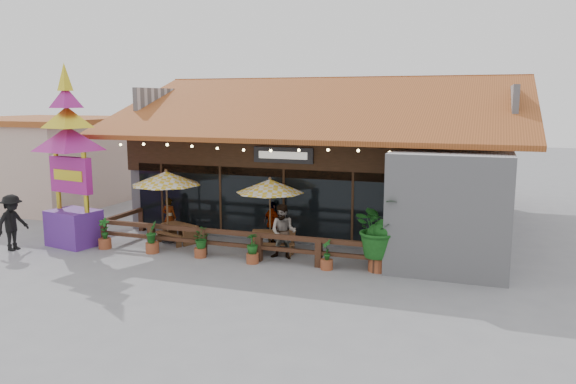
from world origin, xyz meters
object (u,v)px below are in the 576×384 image
at_px(umbrella_left, 166,179).
at_px(umbrella_right, 270,186).
at_px(tropical_plant, 379,229).
at_px(picnic_table_right, 274,238).
at_px(thai_sign_tower, 69,144).
at_px(pedestrian, 12,223).
at_px(picnic_table_left, 180,230).

height_order(umbrella_left, umbrella_right, umbrella_left).
height_order(umbrella_right, tropical_plant, umbrella_right).
relative_size(picnic_table_right, thai_sign_tower, 0.26).
relative_size(umbrella_left, thai_sign_tower, 0.44).
relative_size(umbrella_left, pedestrian, 1.57).
xyz_separation_m(umbrella_right, pedestrian, (-8.24, -3.15, -1.23)).
bearing_deg(tropical_plant, pedestrian, -171.60).
height_order(umbrella_left, tropical_plant, umbrella_left).
distance_m(umbrella_right, picnic_table_right, 1.78).
distance_m(umbrella_right, tropical_plant, 4.34).
distance_m(picnic_table_right, pedestrian, 8.97).
bearing_deg(thai_sign_tower, pedestrian, -140.37).
distance_m(umbrella_right, thai_sign_tower, 7.14).
bearing_deg(picnic_table_left, picnic_table_right, -1.63).
xyz_separation_m(picnic_table_right, tropical_plant, (3.75, -0.94, 0.83)).
relative_size(umbrella_left, tropical_plant, 1.32).
distance_m(picnic_table_right, tropical_plant, 3.96).
relative_size(umbrella_right, picnic_table_right, 1.64).
relative_size(umbrella_right, pedestrian, 1.50).
distance_m(tropical_plant, pedestrian, 12.42).
height_order(picnic_table_right, pedestrian, pedestrian).
distance_m(thai_sign_tower, tropical_plant, 11.03).
height_order(umbrella_right, thai_sign_tower, thai_sign_tower).
distance_m(umbrella_left, tropical_plant, 7.99).
xyz_separation_m(umbrella_left, picnic_table_right, (4.12, -0.00, -1.85)).
distance_m(picnic_table_left, tropical_plant, 7.57).
relative_size(picnic_table_left, thai_sign_tower, 0.25).
relative_size(umbrella_right, tropical_plant, 1.27).
xyz_separation_m(thai_sign_tower, tropical_plant, (10.77, 0.56, -2.30)).
bearing_deg(umbrella_right, picnic_table_right, -54.72).
height_order(picnic_table_left, thai_sign_tower, thai_sign_tower).
height_order(picnic_table_right, thai_sign_tower, thai_sign_tower).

